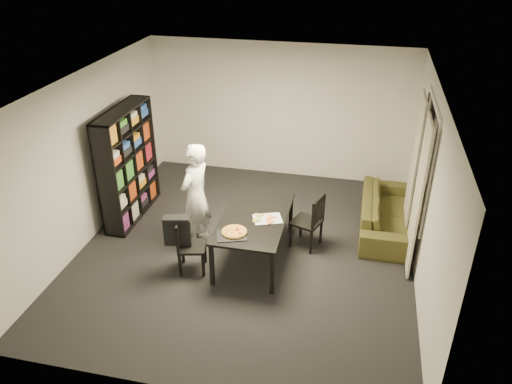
% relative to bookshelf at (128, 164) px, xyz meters
% --- Properties ---
extents(room, '(5.01, 5.51, 2.61)m').
position_rel_bookshelf_xyz_m(room, '(2.16, -0.60, 0.35)').
color(room, black).
rests_on(room, ground).
extents(window_pane, '(0.02, 1.40, 1.60)m').
position_rel_bookshelf_xyz_m(window_pane, '(4.64, -0.00, 0.55)').
color(window_pane, black).
rests_on(window_pane, room).
extents(window_frame, '(0.03, 1.52, 1.72)m').
position_rel_bookshelf_xyz_m(window_frame, '(4.64, -0.00, 0.55)').
color(window_frame, white).
rests_on(window_frame, room).
extents(curtain_left, '(0.03, 0.70, 2.25)m').
position_rel_bookshelf_xyz_m(curtain_left, '(4.56, -0.52, 0.20)').
color(curtain_left, beige).
rests_on(curtain_left, room).
extents(curtain_right, '(0.03, 0.70, 2.25)m').
position_rel_bookshelf_xyz_m(curtain_right, '(4.56, 0.52, 0.20)').
color(curtain_right, beige).
rests_on(curtain_right, room).
extents(bookshelf, '(0.35, 1.50, 1.90)m').
position_rel_bookshelf_xyz_m(bookshelf, '(0.00, 0.00, 0.00)').
color(bookshelf, black).
rests_on(bookshelf, room).
extents(dining_table, '(0.93, 1.68, 0.70)m').
position_rel_bookshelf_xyz_m(dining_table, '(2.32, -0.76, -0.31)').
color(dining_table, black).
rests_on(dining_table, room).
extents(chair_left, '(0.46, 0.46, 0.82)m').
position_rel_bookshelf_xyz_m(chair_left, '(1.44, -1.29, -0.48)').
color(chair_left, black).
rests_on(chair_left, room).
extents(chair_right, '(0.52, 0.52, 0.88)m').
position_rel_bookshelf_xyz_m(chair_right, '(3.11, -0.32, -0.45)').
color(chair_right, black).
rests_on(chair_right, room).
extents(draped_jacket, '(0.39, 0.24, 0.45)m').
position_rel_bookshelf_xyz_m(draped_jacket, '(1.33, -1.32, -0.27)').
color(draped_jacket, black).
rests_on(draped_jacket, chair_left).
extents(person, '(0.56, 0.70, 1.68)m').
position_rel_bookshelf_xyz_m(person, '(1.37, -0.59, -0.11)').
color(person, white).
rests_on(person, room).
extents(baking_tray, '(0.48, 0.44, 0.01)m').
position_rel_bookshelf_xyz_m(baking_tray, '(2.12, -1.32, -0.24)').
color(baking_tray, black).
rests_on(baking_tray, dining_table).
extents(pepperoni_pizza, '(0.35, 0.35, 0.03)m').
position_rel_bookshelf_xyz_m(pepperoni_pizza, '(2.14, -1.26, -0.22)').
color(pepperoni_pizza, '#A1732E').
rests_on(pepperoni_pizza, dining_table).
extents(kitchen_towel, '(0.48, 0.43, 0.01)m').
position_rel_bookshelf_xyz_m(kitchen_towel, '(2.52, -0.79, -0.24)').
color(kitchen_towel, white).
rests_on(kitchen_towel, dining_table).
extents(pizza_slices, '(0.41, 0.35, 0.01)m').
position_rel_bookshelf_xyz_m(pizza_slices, '(2.46, -0.81, -0.23)').
color(pizza_slices, gold).
rests_on(pizza_slices, dining_table).
extents(sofa, '(0.77, 1.96, 0.57)m').
position_rel_bookshelf_xyz_m(sofa, '(4.23, 0.47, -0.66)').
color(sofa, '#3B3A17').
rests_on(sofa, room).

